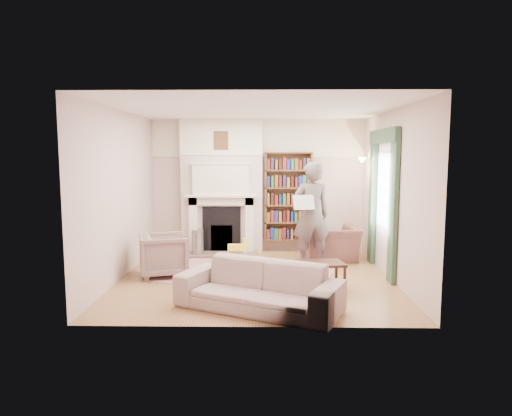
{
  "coord_description": "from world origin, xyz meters",
  "views": [
    {
      "loc": [
        0.14,
        -7.54,
        2.08
      ],
      "look_at": [
        0.0,
        0.25,
        1.15
      ],
      "focal_mm": 32.0,
      "sensor_mm": 36.0,
      "label": 1
    }
  ],
  "objects_px": {
    "sofa": "(258,287)",
    "armchair_left": "(164,255)",
    "armchair_reading": "(330,243)",
    "paraffin_heater": "(198,243)",
    "coffee_table": "(320,277)",
    "bookcase": "(288,197)",
    "rocking_horse": "(237,250)",
    "man_reading": "(311,215)"
  },
  "relations": [
    {
      "from": "coffee_table",
      "to": "armchair_reading",
      "type": "bearing_deg",
      "value": 68.25
    },
    {
      "from": "sofa",
      "to": "rocking_horse",
      "type": "relative_size",
      "value": 4.17
    },
    {
      "from": "armchair_reading",
      "to": "armchair_left",
      "type": "distance_m",
      "value": 3.23
    },
    {
      "from": "rocking_horse",
      "to": "armchair_left",
      "type": "bearing_deg",
      "value": -141.13
    },
    {
      "from": "rocking_horse",
      "to": "armchair_reading",
      "type": "bearing_deg",
      "value": 3.97
    },
    {
      "from": "armchair_left",
      "to": "sofa",
      "type": "height_order",
      "value": "armchair_left"
    },
    {
      "from": "coffee_table",
      "to": "rocking_horse",
      "type": "xyz_separation_m",
      "value": [
        -1.38,
        1.88,
        0.01
      ]
    },
    {
      "from": "rocking_horse",
      "to": "paraffin_heater",
      "type": "bearing_deg",
      "value": 148.06
    },
    {
      "from": "armchair_reading",
      "to": "rocking_horse",
      "type": "height_order",
      "value": "armchair_reading"
    },
    {
      "from": "armchair_left",
      "to": "coffee_table",
      "type": "height_order",
      "value": "armchair_left"
    },
    {
      "from": "armchair_left",
      "to": "man_reading",
      "type": "height_order",
      "value": "man_reading"
    },
    {
      "from": "man_reading",
      "to": "coffee_table",
      "type": "distance_m",
      "value": 1.63
    },
    {
      "from": "armchair_reading",
      "to": "rocking_horse",
      "type": "bearing_deg",
      "value": -1.14
    },
    {
      "from": "rocking_horse",
      "to": "bookcase",
      "type": "bearing_deg",
      "value": 43.36
    },
    {
      "from": "armchair_left",
      "to": "sofa",
      "type": "distance_m",
      "value": 2.37
    },
    {
      "from": "armchair_reading",
      "to": "coffee_table",
      "type": "relative_size",
      "value": 1.46
    },
    {
      "from": "armchair_reading",
      "to": "coffee_table",
      "type": "distance_m",
      "value": 2.11
    },
    {
      "from": "bookcase",
      "to": "coffee_table",
      "type": "bearing_deg",
      "value": -83.37
    },
    {
      "from": "bookcase",
      "to": "coffee_table",
      "type": "xyz_separation_m",
      "value": [
        0.34,
        -2.92,
        -0.95
      ]
    },
    {
      "from": "armchair_reading",
      "to": "sofa",
      "type": "relative_size",
      "value": 0.47
    },
    {
      "from": "paraffin_heater",
      "to": "armchair_reading",
      "type": "bearing_deg",
      "value": -6.49
    },
    {
      "from": "armchair_reading",
      "to": "sofa",
      "type": "height_order",
      "value": "armchair_reading"
    },
    {
      "from": "bookcase",
      "to": "armchair_reading",
      "type": "distance_m",
      "value": 1.44
    },
    {
      "from": "sofa",
      "to": "man_reading",
      "type": "relative_size",
      "value": 1.13
    },
    {
      "from": "armchair_left",
      "to": "coffee_table",
      "type": "xyz_separation_m",
      "value": [
        2.56,
        -0.87,
        -0.14
      ]
    },
    {
      "from": "sofa",
      "to": "paraffin_heater",
      "type": "height_order",
      "value": "sofa"
    },
    {
      "from": "bookcase",
      "to": "rocking_horse",
      "type": "bearing_deg",
      "value": -135.04
    },
    {
      "from": "armchair_reading",
      "to": "coffee_table",
      "type": "height_order",
      "value": "armchair_reading"
    },
    {
      "from": "bookcase",
      "to": "armchair_reading",
      "type": "xyz_separation_m",
      "value": [
        0.79,
        -0.86,
        -0.84
      ]
    },
    {
      "from": "armchair_left",
      "to": "rocking_horse",
      "type": "bearing_deg",
      "value": -66.22
    },
    {
      "from": "armchair_reading",
      "to": "paraffin_heater",
      "type": "bearing_deg",
      "value": -13.2
    },
    {
      "from": "armchair_reading",
      "to": "rocking_horse",
      "type": "xyz_separation_m",
      "value": [
        -1.83,
        -0.18,
        -0.1
      ]
    },
    {
      "from": "armchair_left",
      "to": "man_reading",
      "type": "relative_size",
      "value": 0.41
    },
    {
      "from": "paraffin_heater",
      "to": "sofa",
      "type": "bearing_deg",
      "value": -68.24
    },
    {
      "from": "bookcase",
      "to": "coffee_table",
      "type": "relative_size",
      "value": 2.64
    },
    {
      "from": "armchair_reading",
      "to": "sofa",
      "type": "xyz_separation_m",
      "value": [
        -1.37,
        -2.89,
        -0.01
      ]
    },
    {
      "from": "bookcase",
      "to": "coffee_table",
      "type": "distance_m",
      "value": 3.09
    },
    {
      "from": "sofa",
      "to": "armchair_left",
      "type": "bearing_deg",
      "value": 158.71
    },
    {
      "from": "rocking_horse",
      "to": "sofa",
      "type": "bearing_deg",
      "value": -82.06
    },
    {
      "from": "bookcase",
      "to": "armchair_reading",
      "type": "bearing_deg",
      "value": -47.47
    },
    {
      "from": "armchair_left",
      "to": "paraffin_heater",
      "type": "relative_size",
      "value": 1.44
    },
    {
      "from": "man_reading",
      "to": "rocking_horse",
      "type": "height_order",
      "value": "man_reading"
    }
  ]
}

